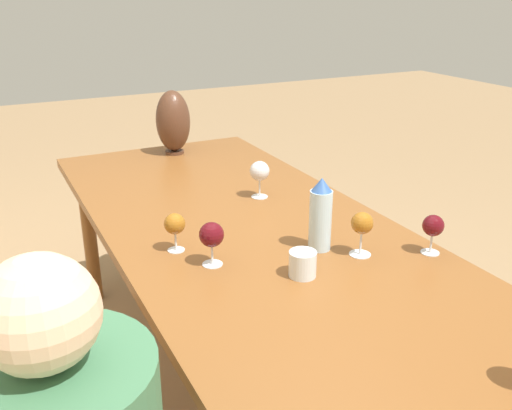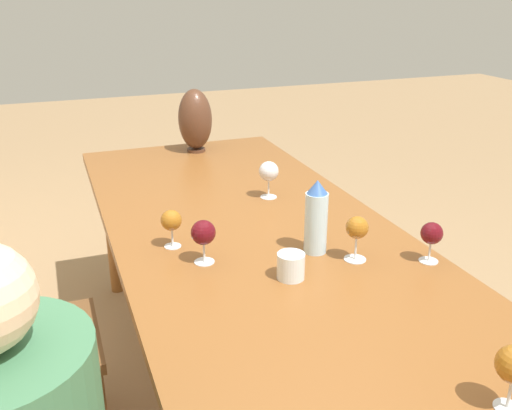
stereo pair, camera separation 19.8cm
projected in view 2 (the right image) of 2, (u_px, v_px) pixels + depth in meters
dining_table at (268, 262)px, 1.94m from camera, size 2.70×0.99×0.77m
water_bottle at (316, 218)px, 1.83m from camera, size 0.07×0.07×0.25m
water_tumbler at (291, 266)px, 1.69m from camera, size 0.08×0.08×0.08m
vase at (195, 120)px, 2.91m from camera, size 0.17×0.17×0.32m
wine_glass_0 at (357, 229)px, 1.78m from camera, size 0.07×0.07×0.15m
wine_glass_1 at (432, 234)px, 1.77m from camera, size 0.07×0.07×0.13m
wine_glass_3 at (203, 233)px, 1.76m from camera, size 0.08×0.08×0.14m
wine_glass_4 at (269, 172)px, 2.30m from camera, size 0.08×0.08×0.15m
wine_glass_5 at (171, 221)px, 1.87m from camera, size 0.07×0.07×0.13m
chair_far at (4, 329)px, 1.88m from camera, size 0.44×0.44×1.00m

